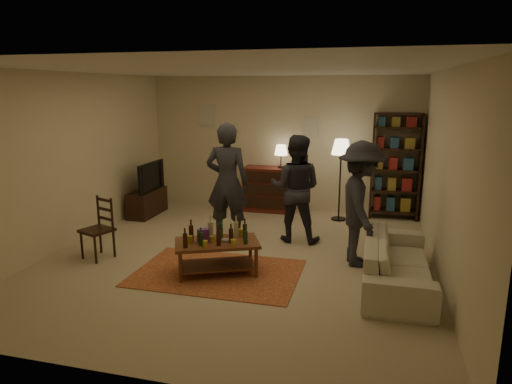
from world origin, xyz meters
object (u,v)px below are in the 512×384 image
(person_left, at_px, (227,182))
(dining_chair, at_px, (100,226))
(sofa, at_px, (397,262))
(tv_stand, at_px, (147,196))
(coffee_table, at_px, (217,245))
(person_by_sofa, at_px, (361,204))
(floor_lamp, at_px, (341,152))
(dresser, at_px, (269,188))
(bookshelf, at_px, (396,165))
(person_right, at_px, (296,189))

(person_left, bearing_deg, dining_chair, 36.38)
(person_left, bearing_deg, sofa, 153.28)
(tv_stand, height_order, sofa, tv_stand)
(coffee_table, height_order, person_by_sofa, person_by_sofa)
(tv_stand, bearing_deg, coffee_table, -46.53)
(sofa, bearing_deg, floor_lamp, 18.74)
(sofa, bearing_deg, person_by_sofa, 40.70)
(coffee_table, bearing_deg, dining_chair, 175.29)
(coffee_table, distance_m, tv_stand, 3.37)
(sofa, height_order, person_by_sofa, person_by_sofa)
(dresser, xyz_separation_m, person_by_sofa, (1.89, -2.53, 0.40))
(coffee_table, relative_size, floor_lamp, 0.82)
(coffee_table, height_order, bookshelf, bookshelf)
(dining_chair, height_order, dresser, dresser)
(floor_lamp, bearing_deg, bookshelf, 20.73)
(dining_chair, height_order, person_left, person_left)
(floor_lamp, bearing_deg, person_right, -113.13)
(coffee_table, bearing_deg, person_left, 102.22)
(coffee_table, distance_m, sofa, 2.34)
(dining_chair, xyz_separation_m, person_left, (1.56, 1.27, 0.48))
(dining_chair, xyz_separation_m, person_by_sofa, (3.70, 0.67, 0.40))
(floor_lamp, bearing_deg, tv_stand, -170.73)
(dining_chair, relative_size, person_left, 0.48)
(floor_lamp, relative_size, person_by_sofa, 0.87)
(tv_stand, distance_m, bookshelf, 4.84)
(tv_stand, xyz_separation_m, person_by_sofa, (4.14, -1.62, 0.49))
(bookshelf, relative_size, sofa, 0.97)
(coffee_table, relative_size, person_right, 0.72)
(tv_stand, height_order, person_right, person_right)
(coffee_table, relative_size, sofa, 0.60)
(bookshelf, bearing_deg, dining_chair, -142.36)
(dining_chair, distance_m, floor_lamp, 4.42)
(floor_lamp, bearing_deg, person_by_sofa, -78.53)
(sofa, xyz_separation_m, person_right, (-1.55, 1.39, 0.57))
(floor_lamp, distance_m, sofa, 3.12)
(person_left, xyz_separation_m, person_right, (1.08, 0.22, -0.09))
(floor_lamp, height_order, sofa, floor_lamp)
(tv_stand, xyz_separation_m, bookshelf, (4.69, 0.98, 0.65))
(coffee_table, bearing_deg, bookshelf, 55.26)
(dresser, xyz_separation_m, bookshelf, (2.44, 0.07, 0.56))
(sofa, bearing_deg, person_right, 48.11)
(tv_stand, height_order, bookshelf, bookshelf)
(dresser, bearing_deg, tv_stand, -157.93)
(bookshelf, bearing_deg, person_by_sofa, -101.86)
(coffee_table, bearing_deg, person_right, 64.65)
(floor_lamp, height_order, person_left, person_left)
(tv_stand, distance_m, person_by_sofa, 4.48)
(dining_chair, bearing_deg, sofa, 21.82)
(bookshelf, bearing_deg, person_right, -131.81)
(floor_lamp, xyz_separation_m, sofa, (0.95, -2.80, -0.99))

